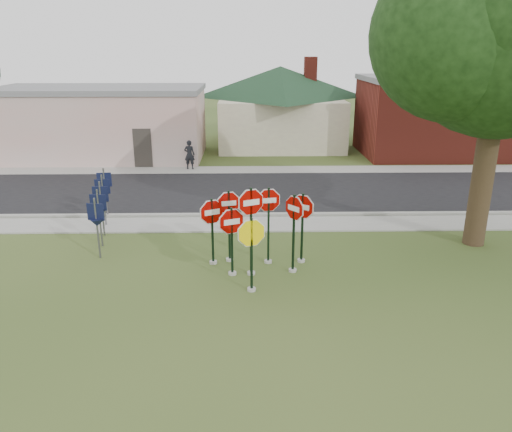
{
  "coord_description": "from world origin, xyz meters",
  "views": [
    {
      "loc": [
        -0.3,
        -12.31,
        6.42
      ],
      "look_at": [
        -0.01,
        2.0,
        1.55
      ],
      "focal_mm": 35.0,
      "sensor_mm": 36.0,
      "label": 1
    }
  ],
  "objects_px": {
    "stop_sign_center": "(251,219)",
    "pedestrian": "(189,155)",
    "oak_tree": "(506,25)",
    "stop_sign_left": "(232,233)",
    "stop_sign_yellow": "(251,246)"
  },
  "relations": [
    {
      "from": "stop_sign_yellow",
      "to": "stop_sign_center",
      "type": "bearing_deg",
      "value": 89.98
    },
    {
      "from": "pedestrian",
      "to": "oak_tree",
      "type": "bearing_deg",
      "value": 142.9
    },
    {
      "from": "oak_tree",
      "to": "pedestrian",
      "type": "relative_size",
      "value": 6.59
    },
    {
      "from": "stop_sign_left",
      "to": "oak_tree",
      "type": "bearing_deg",
      "value": 15.75
    },
    {
      "from": "stop_sign_yellow",
      "to": "oak_tree",
      "type": "relative_size",
      "value": 0.22
    },
    {
      "from": "oak_tree",
      "to": "pedestrian",
      "type": "xyz_separation_m",
      "value": [
        -10.89,
        11.02,
        -6.17
      ]
    },
    {
      "from": "stop_sign_left",
      "to": "pedestrian",
      "type": "xyz_separation_m",
      "value": [
        -2.66,
        13.34,
        -0.46
      ]
    },
    {
      "from": "stop_sign_yellow",
      "to": "oak_tree",
      "type": "xyz_separation_m",
      "value": [
        7.67,
        3.37,
        5.68
      ]
    },
    {
      "from": "stop_sign_left",
      "to": "pedestrian",
      "type": "distance_m",
      "value": 13.61
    },
    {
      "from": "stop_sign_center",
      "to": "stop_sign_yellow",
      "type": "xyz_separation_m",
      "value": [
        -0.0,
        -1.05,
        -0.4
      ]
    },
    {
      "from": "stop_sign_center",
      "to": "oak_tree",
      "type": "distance_m",
      "value": 9.6
    },
    {
      "from": "stop_sign_center",
      "to": "pedestrian",
      "type": "height_order",
      "value": "stop_sign_center"
    },
    {
      "from": "stop_sign_center",
      "to": "oak_tree",
      "type": "bearing_deg",
      "value": 16.82
    },
    {
      "from": "stop_sign_left",
      "to": "oak_tree",
      "type": "height_order",
      "value": "oak_tree"
    },
    {
      "from": "stop_sign_center",
      "to": "stop_sign_yellow",
      "type": "height_order",
      "value": "stop_sign_center"
    }
  ]
}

